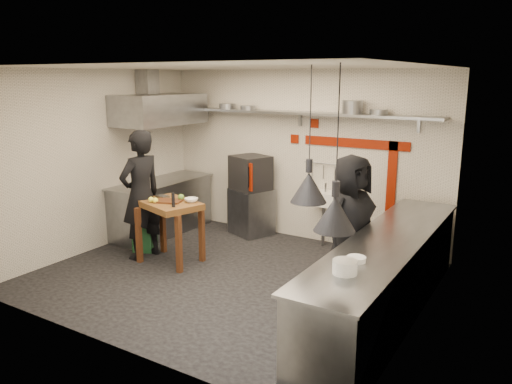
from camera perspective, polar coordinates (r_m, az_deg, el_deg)
The scene contains 47 objects.
floor at distance 6.95m, azimuth -3.04°, elevation -9.68°, with size 5.00×5.00×0.00m, color black.
ceiling at distance 6.41m, azimuth -3.35°, elevation 14.07°, with size 5.00×5.00×0.00m, color beige.
wall_back at distance 8.32m, azimuth 5.08°, elevation 4.13°, with size 5.00×0.04×2.80m, color silver.
wall_front at distance 5.00m, azimuth -17.00°, elevation -2.39°, with size 5.00×0.04×2.80m, color silver.
wall_left at distance 8.20m, azimuth -17.73°, elevation 3.43°, with size 0.04×4.20×2.80m, color silver.
wall_right at distance 5.54m, azimuth 18.60°, elevation -1.04°, with size 0.04×4.20×2.80m, color silver.
red_band_horiz at distance 7.89m, azimuth 11.27°, elevation 5.50°, with size 1.70×0.02×0.14m, color #771502.
red_band_vert at distance 7.78m, azimuth 15.25°, elevation 1.60°, with size 0.14×0.02×1.10m, color #771502.
red_tile_a at distance 8.13m, azimuth 6.69°, elevation 7.79°, with size 0.14×0.02×0.14m, color #771502.
red_tile_b at distance 8.31m, azimuth 4.44°, elevation 6.08°, with size 0.14×0.02×0.14m, color #771502.
back_shelf at distance 8.08m, azimuth 4.61°, elevation 9.01°, with size 4.60×0.34×0.04m, color slate.
shelf_bracket_left at distance 9.23m, azimuth -5.66°, elevation 8.87°, with size 0.04×0.06×0.24m, color slate.
shelf_bracket_mid at distance 8.22m, azimuth 5.08°, elevation 8.37°, with size 0.04×0.06×0.24m, color slate.
shelf_bracket_right at distance 7.57m, azimuth 18.15°, elevation 7.38°, with size 0.04×0.06×0.24m, color slate.
pan_far_left at distance 8.77m, azimuth -3.31°, elevation 9.77°, with size 0.28×0.28×0.09m, color slate.
pan_mid_left at distance 8.53m, azimuth -0.93°, elevation 9.63°, with size 0.25×0.25×0.07m, color slate.
stock_pot at distance 7.69m, azimuth 10.96°, elevation 9.51°, with size 0.30×0.30×0.20m, color slate.
pan_right at distance 7.56m, azimuth 13.85°, elevation 8.86°, with size 0.26×0.26×0.08m, color slate.
oven_stand at distance 8.67m, azimuth -0.54°, elevation -2.23°, with size 0.64×0.58×0.80m, color slate.
combi_oven at distance 8.47m, azimuth -0.63°, elevation 2.21°, with size 0.58×0.54×0.58m, color black.
oven_door at distance 8.25m, azimuth -1.46°, elevation 1.91°, with size 0.48×0.03×0.46m, color #771502.
oven_glass at distance 8.22m, azimuth -1.48°, elevation 1.87°, with size 0.33×0.01×0.34m, color black.
hand_sink at distance 8.06m, azimuth 7.92°, elevation -0.74°, with size 0.46×0.34×0.22m, color white.
sink_tap at distance 8.02m, azimuth 7.96°, elevation 0.51°, with size 0.03×0.03×0.14m, color slate.
sink_drain at distance 8.14m, azimuth 7.71°, elevation -3.81°, with size 0.06×0.06×0.66m, color slate.
utensil_rail at distance 8.07m, azimuth 8.44°, elevation 3.19°, with size 0.02×0.02×0.90m, color slate.
counter_right at distance 5.91m, azimuth 14.59°, elevation -9.58°, with size 0.70×3.80×0.90m, color slate.
counter_right_top at distance 5.76m, azimuth 14.86°, elevation -5.30°, with size 0.76×3.90×0.03m, color slate.
plate_stack at distance 4.65m, azimuth 10.13°, elevation -8.44°, with size 0.23×0.23×0.13m, color white.
small_bowl_right at distance 4.98m, azimuth 11.39°, elevation -7.54°, with size 0.19×0.19×0.05m, color white.
counter_left at distance 8.87m, azimuth -10.70°, elevation -1.77°, with size 0.70×1.90×0.90m, color slate.
counter_left_top at distance 8.76m, azimuth -10.83°, elevation 1.17°, with size 0.76×2.00×0.03m, color slate.
extractor_hood at distance 8.56m, azimuth -10.94°, elevation 9.25°, with size 0.78×1.60×0.50m, color slate.
hood_duct at distance 8.72m, azimuth -12.29°, elevation 11.88°, with size 0.28×0.28×0.50m, color slate.
green_bin at distance 8.08m, azimuth -12.61°, elevation -4.81°, with size 0.31×0.31×0.50m, color #1F572E.
prep_table at distance 7.45m, azimuth -9.78°, elevation -4.51°, with size 0.92×0.64×0.92m, color brown, non-canonical shape.
cutting_board at distance 7.30m, azimuth -9.94°, elevation -1.03°, with size 0.36×0.26×0.03m, color #4D2813.
pepper_mill at distance 6.98m, azimuth -9.44°, elevation -0.91°, with size 0.05×0.05×0.20m, color black.
lemon_a at distance 7.32m, azimuth -11.91°, elevation -0.85°, with size 0.08×0.08×0.08m, color #F5F43E.
lemon_b at distance 7.27m, azimuth -11.43°, elevation -0.95°, with size 0.08×0.08×0.08m, color #F5F43E.
veg_ball at distance 7.35m, azimuth -8.56°, elevation -0.58°, with size 0.09×0.09×0.09m, color #57882E.
steel_tray at distance 7.58m, azimuth -10.63°, elevation -0.52°, with size 0.19×0.13×0.03m, color slate.
bowl at distance 7.23m, azimuth -7.40°, elevation -0.93°, with size 0.19×0.19×0.06m, color white.
heat_lamp_near at distance 5.15m, azimuth 6.18°, elevation 6.44°, with size 0.38×0.38×1.40m, color black, non-canonical shape.
heat_lamp_far at distance 4.35m, azimuth 9.27°, elevation 4.79°, with size 0.38×0.38×1.46m, color black, non-canonical shape.
chef_left at distance 7.60m, azimuth -13.01°, elevation -0.32°, with size 0.71×0.46×1.94m, color black.
chef_right at distance 6.42m, azimuth 10.73°, elevation -3.54°, with size 0.86×0.56×1.75m, color black.
Camera 1 is at (3.66, -5.26, 2.68)m, focal length 35.00 mm.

